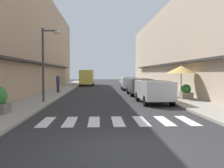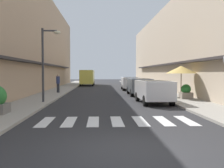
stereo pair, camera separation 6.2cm
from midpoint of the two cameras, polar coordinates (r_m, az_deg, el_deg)
ground_plane at (r=25.56m, az=-1.11°, el=-1.89°), size 105.05×105.05×0.00m
sidewalk_left at (r=25.91m, az=-12.31°, el=-1.76°), size 2.51×66.85×0.12m
sidewalk_right at (r=26.19m, az=9.96°, el=-1.69°), size 2.51×66.85×0.12m
building_row_left at (r=28.25m, az=-19.55°, el=9.12°), size 5.50×44.98×10.57m
building_row_right at (r=28.61m, az=16.83°, el=7.60°), size 5.50×44.98×9.11m
crosswalk at (r=10.49m, az=1.25°, el=-8.22°), size 6.15×2.20×0.01m
parked_car_near at (r=16.56m, az=9.27°, el=-1.12°), size 1.90×4.07×1.47m
parked_car_mid at (r=22.52m, az=6.07°, el=-0.15°), size 1.85×4.45×1.47m
parked_car_far at (r=29.30m, az=4.02°, el=0.47°), size 1.92×4.41×1.47m
delivery_van at (r=39.38m, az=-5.43°, el=1.68°), size 2.09×5.44×2.37m
street_lamp at (r=16.77m, az=-14.26°, el=5.97°), size 1.19×0.28×4.62m
cafe_umbrella at (r=19.24m, az=15.15°, el=3.06°), size 2.21×2.21×2.34m
planter_midblock at (r=19.13m, az=16.13°, el=-1.71°), size 0.81×0.81×1.02m
pedestrian_walking_near at (r=24.47m, az=-11.78°, el=0.28°), size 0.34×0.34×1.73m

